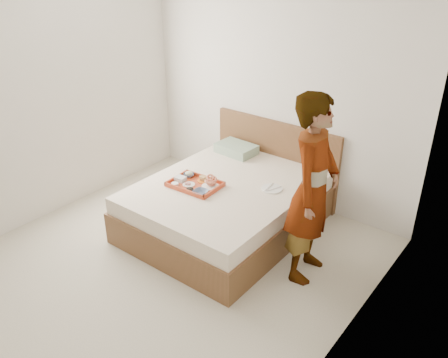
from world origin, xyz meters
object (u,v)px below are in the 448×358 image
tray (195,184)px  dinner_plate (272,189)px  person (313,190)px  bed (226,206)px

tray → dinner_plate: (0.67, 0.44, -0.02)m
dinner_plate → person: 0.79m
bed → tray: 0.44m
bed → dinner_plate: bearing=25.3°
bed → person: person is taller
tray → dinner_plate: size_ratio=2.39×
bed → tray: tray is taller
dinner_plate → person: bearing=-29.1°
dinner_plate → bed: bearing=-154.7°
person → dinner_plate: bearing=52.0°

